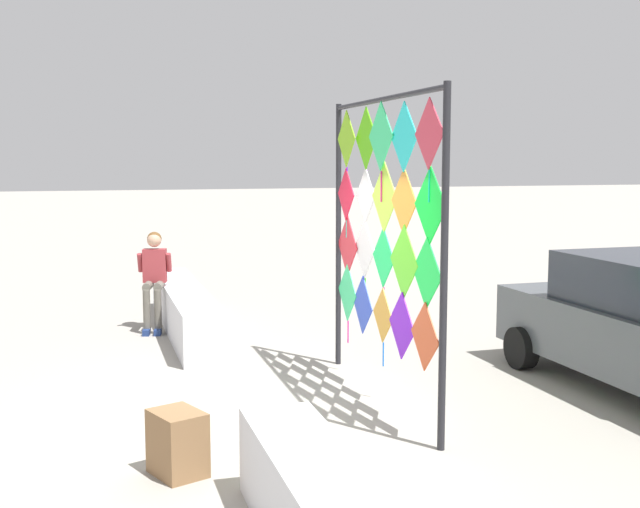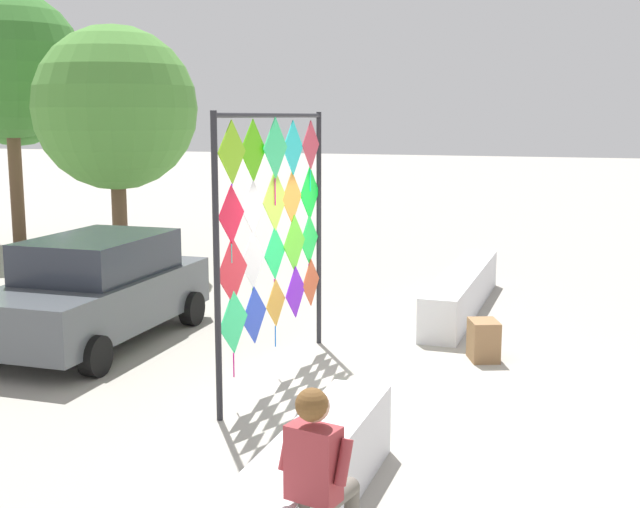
# 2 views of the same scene
# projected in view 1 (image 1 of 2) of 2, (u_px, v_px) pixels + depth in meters

# --- Properties ---
(ground) EXTENTS (120.00, 120.00, 0.00)m
(ground) POSITION_uv_depth(u_px,v_px,m) (265.00, 412.00, 8.65)
(ground) COLOR #9E998E
(plaza_ledge_left) EXTENTS (4.67, 0.58, 0.68)m
(plaza_ledge_left) POSITION_uv_depth(u_px,v_px,m) (185.00, 310.00, 12.60)
(plaza_ledge_left) COLOR silver
(plaza_ledge_left) RESTS_ON ground
(kite_display_rack) EXTENTS (3.34, 0.10, 3.35)m
(kite_display_rack) POSITION_uv_depth(u_px,v_px,m) (382.00, 222.00, 8.86)
(kite_display_rack) COLOR #232328
(kite_display_rack) RESTS_ON ground
(seated_vendor) EXTENTS (0.71, 0.55, 1.53)m
(seated_vendor) POSITION_uv_depth(u_px,v_px,m) (154.00, 273.00, 12.61)
(seated_vendor) COLOR #666056
(seated_vendor) RESTS_ON ground
(cardboard_box_large) EXTENTS (0.58, 0.52, 0.55)m
(cardboard_box_large) POSITION_uv_depth(u_px,v_px,m) (178.00, 443.00, 6.91)
(cardboard_box_large) COLOR olive
(cardboard_box_large) RESTS_ON ground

